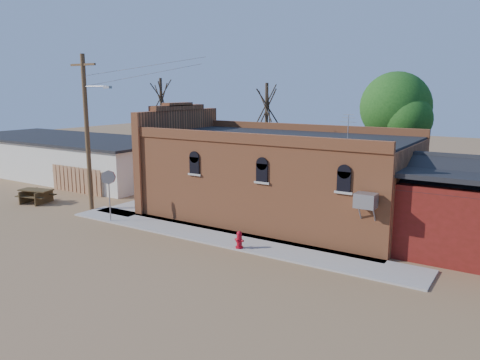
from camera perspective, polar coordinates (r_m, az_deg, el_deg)
The scene contains 15 objects.
ground at distance 22.77m, azimuth -6.49°, elevation -7.07°, with size 120.00×120.00×0.00m, color olive.
sidewalk_south at distance 22.58m, azimuth -2.06°, elevation -7.06°, with size 19.00×2.20×0.08m, color #9E9991.
sidewalk_west at distance 31.11m, azimuth -8.57°, elevation -2.13°, with size 2.60×10.00×0.08m, color #9E9991.
brick_bar at distance 25.75m, azimuth 3.99°, elevation 0.46°, with size 16.40×7.97×6.30m.
red_shed at distance 22.86m, azimuth 26.24°, elevation -2.19°, with size 5.40×6.40×4.30m.
storage_building at distance 41.40m, azimuth -20.17°, elevation 2.76°, with size 20.40×8.40×3.17m.
wood_fence at distance 34.12m, azimuth -19.33°, elevation -0.00°, with size 5.20×0.10×1.80m, color #945D42, non-canonical shape.
utility_pole at distance 28.39m, azimuth -18.09°, elevation 5.88°, with size 3.12×0.26×9.00m.
tree_bare_near at distance 34.15m, azimuth 3.27°, elevation 9.17°, with size 2.80×2.80×7.65m.
tree_bare_far at distance 41.41m, azimuth -9.61°, elevation 9.90°, with size 2.80×2.80×8.16m.
tree_leafy at distance 31.24m, azimuth 18.43°, elevation 8.41°, with size 4.40×4.40×8.15m.
fire_hydrant at distance 20.95m, azimuth -0.09°, elevation -7.28°, with size 0.44×0.41×0.78m.
stop_sign at distance 25.78m, azimuth -15.72°, elevation -0.25°, with size 0.55×0.60×2.75m.
trash_barrel at distance 31.85m, azimuth -9.64°, elevation -0.96°, with size 0.58×0.58×0.89m, color navy.
picnic_table at distance 32.08m, azimuth -23.61°, elevation -1.59°, with size 2.38×2.00×0.86m.
Camera 1 is at (13.74, -16.75, 7.02)m, focal length 35.00 mm.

